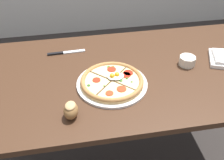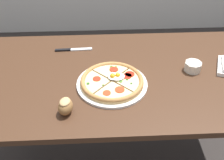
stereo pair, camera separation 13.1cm
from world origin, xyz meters
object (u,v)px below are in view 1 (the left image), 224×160
(dining_table, at_px, (126,87))
(ramekin_bowl, at_px, (187,61))
(bread_piece_near, at_px, (71,110))
(knife_main, at_px, (66,52))
(pizza, at_px, (112,82))

(dining_table, bearing_deg, ramekin_bowl, 1.73)
(bread_piece_near, relative_size, knife_main, 0.44)
(ramekin_bowl, height_order, bread_piece_near, bread_piece_near)
(dining_table, relative_size, pizza, 4.50)
(dining_table, bearing_deg, pizza, -135.62)
(pizza, bearing_deg, bread_piece_near, -139.28)
(bread_piece_near, bearing_deg, pizza, 40.72)
(dining_table, relative_size, bread_piece_near, 16.56)
(ramekin_bowl, relative_size, bread_piece_near, 0.95)
(dining_table, bearing_deg, bread_piece_near, -138.13)
(bread_piece_near, distance_m, knife_main, 0.49)
(pizza, xyz_separation_m, ramekin_bowl, (0.41, 0.09, 0.01))
(knife_main, bearing_deg, bread_piece_near, -92.44)
(pizza, bearing_deg, knife_main, 122.51)
(pizza, bearing_deg, ramekin_bowl, 13.03)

